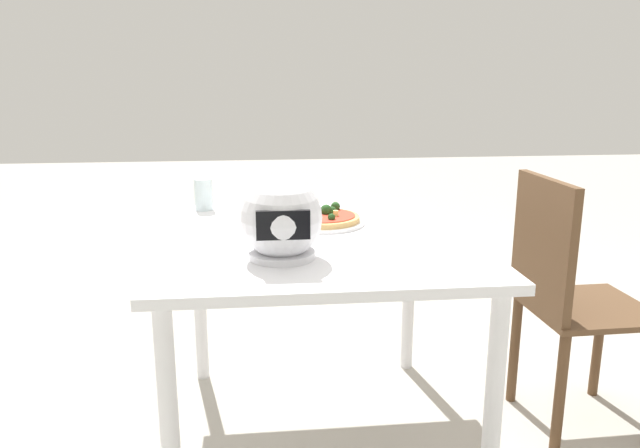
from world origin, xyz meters
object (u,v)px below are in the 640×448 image
pizza (323,217)px  motorcycle_helmet (281,220)px  drinking_glass (204,195)px  chair_side (565,291)px  dining_table (318,260)px

pizza → motorcycle_helmet: size_ratio=1.13×
pizza → drinking_glass: drinking_glass is taller
drinking_glass → pizza: bearing=147.6°
motorcycle_helmet → chair_side: 1.05m
motorcycle_helmet → drinking_glass: motorcycle_helmet is taller
dining_table → pizza: pizza is taller
chair_side → dining_table: bearing=-1.3°
dining_table → motorcycle_helmet: size_ratio=4.54×
pizza → chair_side: bearing=167.4°
dining_table → pizza: size_ratio=4.03×
dining_table → drinking_glass: (0.39, -0.44, 0.14)m
motorcycle_helmet → chair_side: (-0.98, -0.21, -0.32)m
motorcycle_helmet → chair_side: size_ratio=0.26×
pizza → motorcycle_helmet: (0.16, 0.39, 0.09)m
motorcycle_helmet → drinking_glass: 0.72m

